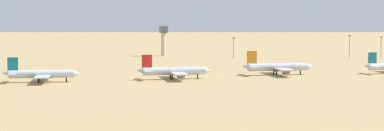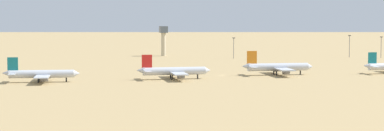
{
  "view_description": "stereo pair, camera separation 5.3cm",
  "coord_description": "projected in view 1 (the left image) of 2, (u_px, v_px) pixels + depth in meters",
  "views": [
    {
      "loc": [
        -95.84,
        -290.94,
        29.57
      ],
      "look_at": [
        -18.48,
        -11.08,
        6.0
      ],
      "focal_mm": 60.79,
      "sensor_mm": 36.0,
      "label": 1
    },
    {
      "loc": [
        -95.79,
        -290.96,
        29.57
      ],
      "look_at": [
        -18.48,
        -11.08,
        6.0
      ],
      "focal_mm": 60.79,
      "sensor_mm": 36.0,
      "label": 2
    }
  ],
  "objects": [
    {
      "name": "light_pole_mid",
      "position": [
        349.0,
        44.0,
        432.05
      ],
      "size": [
        1.8,
        0.5,
        14.81
      ],
      "color": "#59595E",
      "rests_on": "ground"
    },
    {
      "name": "light_pole_east",
      "position": [
        381.0,
        45.0,
        425.32
      ],
      "size": [
        1.8,
        0.5,
        14.12
      ],
      "color": "#59595E",
      "rests_on": "ground"
    },
    {
      "name": "parked_jet_red_2",
      "position": [
        174.0,
        71.0,
        289.52
      ],
      "size": [
        33.74,
        28.41,
        11.14
      ],
      "rotation": [
        0.0,
        0.0,
        -0.07
      ],
      "color": "silver",
      "rests_on": "ground"
    },
    {
      "name": "control_tower",
      "position": [
        163.0,
        38.0,
        446.23
      ],
      "size": [
        5.2,
        5.2,
        20.49
      ],
      "color": "#C6B793",
      "rests_on": "ground"
    },
    {
      "name": "parked_jet_teal_1",
      "position": [
        41.0,
        74.0,
        276.84
      ],
      "size": [
        32.69,
        27.75,
        10.8
      ],
      "rotation": [
        0.0,
        0.0,
        -0.14
      ],
      "color": "silver",
      "rests_on": "ground"
    },
    {
      "name": "light_pole_west",
      "position": [
        234.0,
        46.0,
        420.82
      ],
      "size": [
        1.8,
        0.5,
        13.61
      ],
      "color": "#59595E",
      "rests_on": "ground"
    },
    {
      "name": "ground",
      "position": [
        223.0,
        75.0,
        307.35
      ],
      "size": [
        4000.0,
        4000.0,
        0.0
      ],
      "primitive_type": "plane",
      "color": "tan"
    },
    {
      "name": "parked_jet_orange_3",
      "position": [
        277.0,
        67.0,
        309.07
      ],
      "size": [
        35.27,
        29.84,
        11.65
      ],
      "rotation": [
        0.0,
        0.0,
        -0.1
      ],
      "color": "silver",
      "rests_on": "ground"
    }
  ]
}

